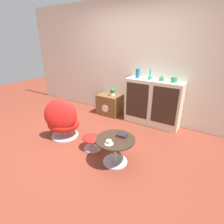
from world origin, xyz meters
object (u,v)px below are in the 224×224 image
(coffee_table, at_px, (115,147))
(potted_plant, at_px, (113,92))
(sideboard, at_px, (153,103))
(vase_rightmost, at_px, (174,80))
(vase_inner_right, at_px, (162,79))
(vase_inner_left, at_px, (150,77))
(tv_console, at_px, (110,105))
(teacup, at_px, (109,142))
(book_stack, at_px, (122,135))
(egg_chair, at_px, (62,120))
(vase_leftmost, at_px, (138,73))
(ottoman, at_px, (92,140))

(coffee_table, height_order, potted_plant, potted_plant)
(sideboard, relative_size, vase_rightmost, 9.69)
(sideboard, xyz_separation_m, potted_plant, (-1.02, -0.02, 0.10))
(sideboard, height_order, potted_plant, sideboard)
(vase_inner_right, bearing_deg, coffee_table, -94.23)
(coffee_table, bearing_deg, vase_inner_left, 94.73)
(tv_console, distance_m, potted_plant, 0.36)
(potted_plant, bearing_deg, teacup, -59.11)
(vase_inner_left, xyz_separation_m, book_stack, (0.17, -1.47, -0.62))
(coffee_table, distance_m, vase_inner_left, 1.77)
(egg_chair, bearing_deg, coffee_table, -4.54)
(vase_leftmost, distance_m, teacup, 1.91)
(coffee_table, relative_size, vase_inner_left, 2.86)
(coffee_table, relative_size, potted_plant, 3.18)
(coffee_table, xyz_separation_m, teacup, (-0.01, -0.16, 0.16))
(tv_console, relative_size, teacup, 4.57)
(vase_rightmost, bearing_deg, potted_plant, -178.91)
(vase_inner_right, distance_m, vase_rightmost, 0.24)
(sideboard, xyz_separation_m, vase_inner_right, (0.14, 0.00, 0.53))
(egg_chair, height_order, book_stack, egg_chair)
(coffee_table, height_order, book_stack, book_stack)
(vase_leftmost, relative_size, teacup, 1.57)
(tv_console, xyz_separation_m, egg_chair, (-0.11, -1.46, 0.12))
(tv_console, xyz_separation_m, vase_rightmost, (1.48, 0.03, 0.80))
(vase_rightmost, bearing_deg, vase_inner_left, -180.00)
(vase_inner_right, height_order, vase_rightmost, vase_rightmost)
(ottoman, xyz_separation_m, potted_plant, (-0.51, 1.46, 0.42))
(potted_plant, bearing_deg, sideboard, 1.28)
(egg_chair, relative_size, vase_rightmost, 6.70)
(tv_console, height_order, book_stack, tv_console)
(vase_rightmost, bearing_deg, sideboard, -179.41)
(egg_chair, bearing_deg, ottoman, -0.17)
(vase_leftmost, bearing_deg, tv_console, -177.78)
(vase_inner_right, distance_m, potted_plant, 1.23)
(ottoman, xyz_separation_m, vase_rightmost, (0.88, 1.49, 0.88))
(egg_chair, relative_size, book_stack, 4.98)
(vase_inner_right, xyz_separation_m, teacup, (-0.12, -1.74, -0.59))
(sideboard, relative_size, teacup, 9.44)
(egg_chair, height_order, potted_plant, egg_chair)
(vase_rightmost, distance_m, teacup, 1.88)
(egg_chair, bearing_deg, vase_inner_left, 53.47)
(potted_plant, bearing_deg, coffee_table, -56.37)
(coffee_table, height_order, teacup, teacup)
(vase_inner_left, relative_size, book_stack, 1.25)
(book_stack, bearing_deg, ottoman, -178.10)
(ottoman, height_order, vase_rightmost, vase_rightmost)
(tv_console, distance_m, vase_inner_left, 1.27)
(vase_inner_right, distance_m, teacup, 1.85)
(ottoman, height_order, vase_leftmost, vase_leftmost)
(sideboard, bearing_deg, coffee_table, -89.34)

